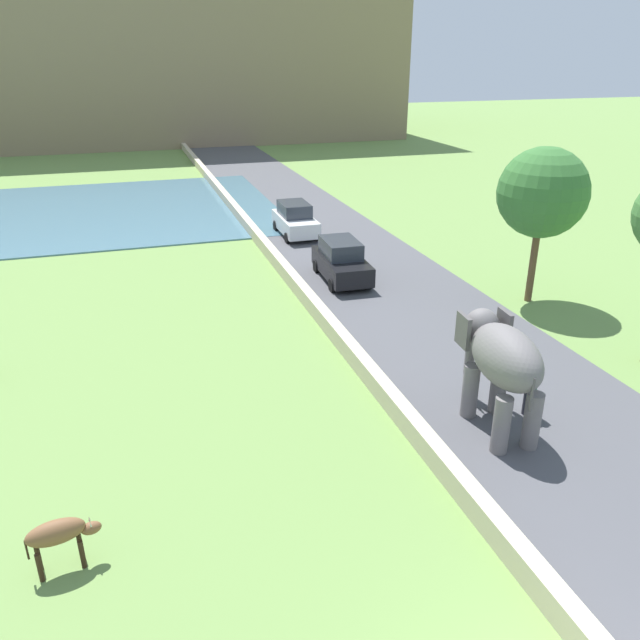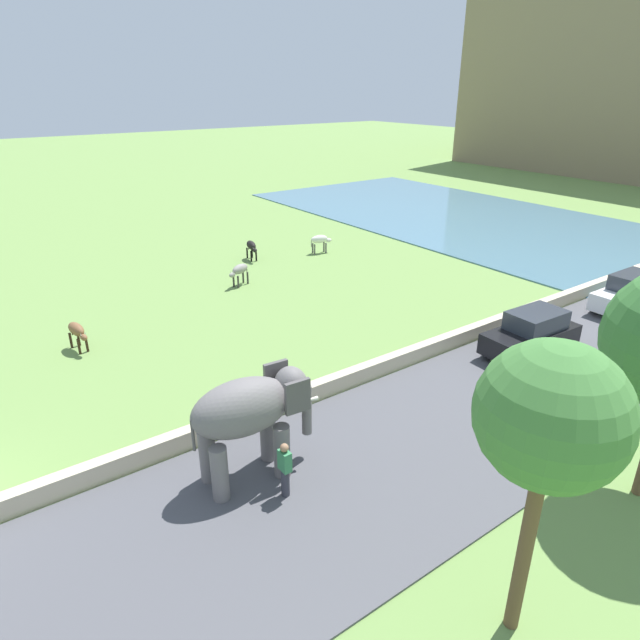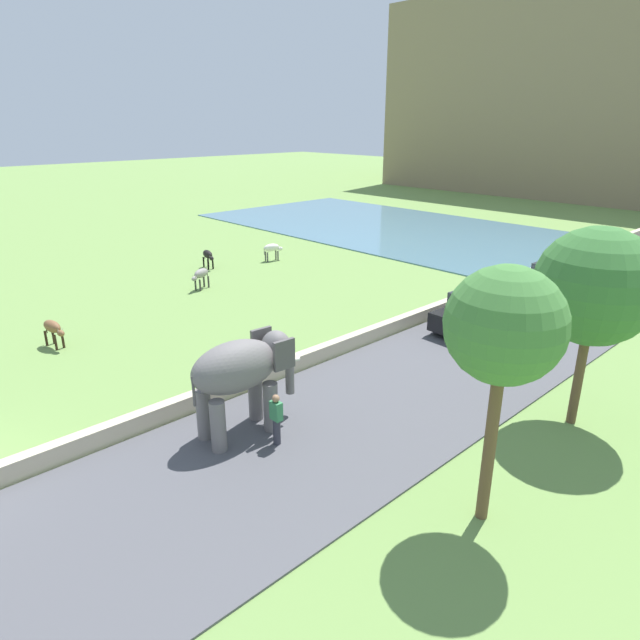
% 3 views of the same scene
% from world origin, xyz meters
% --- Properties ---
extents(road_surface, '(7.00, 120.00, 0.06)m').
position_xyz_m(road_surface, '(5.00, 20.00, 0.03)').
color(road_surface, '#4C4C51').
rests_on(road_surface, ground).
extents(barrier_wall, '(0.40, 110.00, 0.61)m').
position_xyz_m(barrier_wall, '(1.20, 18.00, 0.31)').
color(barrier_wall, beige).
rests_on(barrier_wall, ground).
extents(lake, '(36.00, 18.00, 0.08)m').
position_xyz_m(lake, '(-14.00, 36.38, 0.04)').
color(lake, slate).
rests_on(lake, ground).
extents(elephant, '(1.60, 3.52, 2.99)m').
position_xyz_m(elephant, '(3.44, 7.50, 2.04)').
color(elephant, slate).
rests_on(elephant, ground).
extents(person_beside_elephant, '(0.36, 0.22, 1.63)m').
position_xyz_m(person_beside_elephant, '(4.63, 7.75, 0.87)').
color(person_beside_elephant, '#33333D').
rests_on(person_beside_elephant, ground).
extents(car_white, '(1.82, 4.01, 1.80)m').
position_xyz_m(car_white, '(3.43, 27.33, 0.90)').
color(car_white, white).
rests_on(car_white, ground).
extents(car_black, '(1.94, 4.07, 1.80)m').
position_xyz_m(car_black, '(3.43, 19.80, 0.90)').
color(car_black, black).
rests_on(car_black, ground).
extents(cow_black, '(1.42, 0.64, 1.15)m').
position_xyz_m(cow_black, '(-13.92, 17.20, 0.84)').
color(cow_black, black).
rests_on(cow_black, ground).
extents(cow_brown, '(1.42, 0.61, 1.15)m').
position_xyz_m(cow_brown, '(-7.28, 5.66, 0.84)').
color(cow_brown, brown).
rests_on(cow_brown, ground).
extents(cow_white, '(0.65, 1.42, 1.15)m').
position_xyz_m(cow_white, '(-12.69, 21.36, 0.84)').
color(cow_white, silver).
rests_on(cow_white, ground).
extents(cow_grey, '(0.83, 1.41, 1.15)m').
position_xyz_m(cow_grey, '(-10.28, 14.44, 0.84)').
color(cow_grey, gray).
rests_on(cow_grey, ground).
extents(tree_mid, '(2.54, 2.54, 6.11)m').
position_xyz_m(tree_mid, '(10.28, 9.39, 4.79)').
color(tree_mid, brown).
rests_on(tree_mid, ground).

